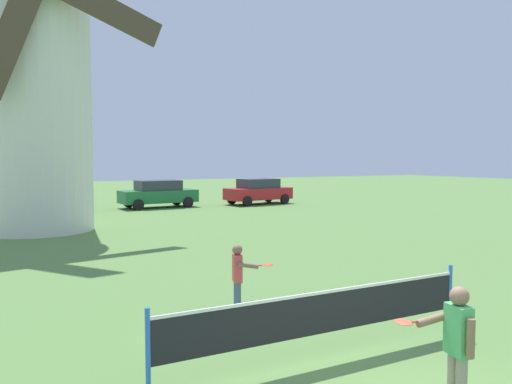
% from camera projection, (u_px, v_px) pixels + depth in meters
% --- Properties ---
extents(windmill, '(8.55, 4.86, 13.24)m').
position_uv_depth(windmill, '(34.00, 69.00, 18.98)').
color(windmill, silver).
rests_on(windmill, ground_plane).
extents(tennis_net, '(4.96, 0.06, 1.10)m').
position_uv_depth(tennis_net, '(324.00, 313.00, 6.86)').
color(tennis_net, blue).
rests_on(tennis_net, ground_plane).
extents(player_near, '(0.75, 0.67, 1.40)m').
position_uv_depth(player_near, '(456.00, 341.00, 5.51)').
color(player_near, '#9E937F').
rests_on(player_near, ground_plane).
extents(player_far, '(0.70, 0.65, 1.24)m').
position_uv_depth(player_far, '(239.00, 274.00, 9.08)').
color(player_far, slate).
rests_on(player_far, ground_plane).
extents(parked_car_black, '(3.88, 1.94, 1.56)m').
position_uv_depth(parked_car_black, '(41.00, 197.00, 25.83)').
color(parked_car_black, '#1E232D').
rests_on(parked_car_black, ground_plane).
extents(parked_car_green, '(4.39, 2.10, 1.56)m').
position_uv_depth(parked_car_green, '(158.00, 193.00, 28.59)').
color(parked_car_green, '#1E6638').
rests_on(parked_car_green, ground_plane).
extents(parked_car_red, '(4.29, 2.30, 1.56)m').
position_uv_depth(parked_car_red, '(258.00, 191.00, 30.82)').
color(parked_car_red, red).
rests_on(parked_car_red, ground_plane).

